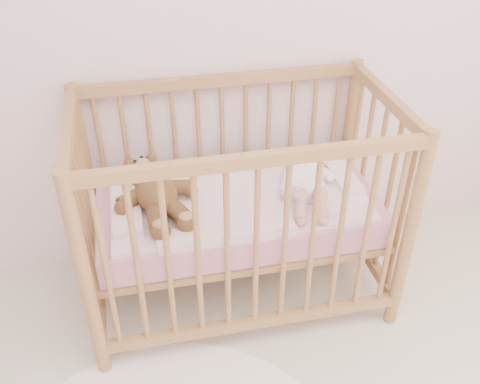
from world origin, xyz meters
name	(u,v)px	position (x,y,z in m)	size (l,w,h in m)	color
crib	(238,208)	(-0.05, 1.60, 0.50)	(1.36, 0.76, 1.00)	#A57846
mattress	(238,210)	(-0.05, 1.60, 0.49)	(1.22, 0.62, 0.13)	pink
blanket	(238,197)	(-0.05, 1.60, 0.56)	(1.10, 0.58, 0.06)	#FCADC3
baby	(306,177)	(0.25, 1.58, 0.64)	(0.26, 0.53, 0.13)	white
teddy_bear	(156,193)	(-0.40, 1.58, 0.65)	(0.38, 0.53, 0.15)	brown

